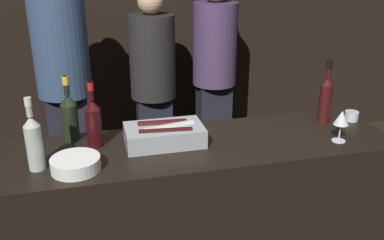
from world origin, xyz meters
TOP-DOWN VIEW (x-y plane):
  - wall_back_chalkboard at (0.00, 2.52)m, footprint 6.40×0.06m
  - bar_counter at (0.00, 0.28)m, footprint 2.04×0.57m
  - ice_bin_with_bottles at (-0.14, 0.33)m, footprint 0.39×0.23m
  - bowl_white at (-0.57, 0.15)m, footprint 0.22×0.22m
  - wine_glass at (0.72, 0.14)m, footprint 0.08×0.08m
  - candle_votive at (0.95, 0.38)m, footprint 0.08×0.08m
  - red_wine_bottle_black_foil at (0.78, 0.40)m, footprint 0.07×0.07m
  - white_wine_bottle at (-0.73, 0.20)m, footprint 0.07×0.07m
  - red_wine_bottle_tall at (-0.47, 0.38)m, footprint 0.08×0.08m
  - champagne_bottle at (-0.59, 0.49)m, footprint 0.08×0.08m
  - person_in_hoodie at (0.05, 1.89)m, footprint 0.38×0.38m
  - person_blond_tee at (-0.67, 1.79)m, footprint 0.42×0.42m
  - person_grey_polo at (0.63, 2.01)m, footprint 0.39×0.39m

SIDE VIEW (x-z plane):
  - bar_counter at x=0.00m, z-range 0.00..1.03m
  - person_in_hoodie at x=0.05m, z-range 0.09..1.74m
  - person_grey_polo at x=0.63m, z-range 0.09..1.81m
  - person_blond_tee at x=-0.67m, z-range 0.10..1.94m
  - candle_votive at x=0.95m, z-range 1.03..1.08m
  - bowl_white at x=-0.57m, z-range 1.03..1.09m
  - ice_bin_with_bottles at x=-0.14m, z-range 1.03..1.13m
  - wine_glass at x=0.72m, z-range 1.07..1.23m
  - red_wine_bottle_tall at x=-0.47m, z-range 0.99..1.32m
  - champagne_bottle at x=-0.59m, z-range 0.99..1.33m
  - white_wine_bottle at x=-0.73m, z-range 1.00..1.33m
  - red_wine_bottle_black_foil at x=0.78m, z-range 0.99..1.35m
  - wall_back_chalkboard at x=0.00m, z-range 0.00..2.80m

